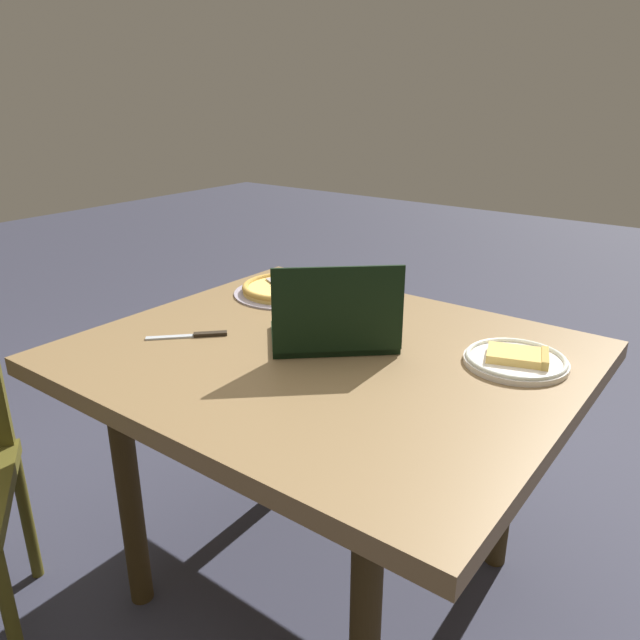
% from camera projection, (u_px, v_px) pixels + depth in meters
% --- Properties ---
extents(ground_plane, '(12.00, 12.00, 0.00)m').
position_uv_depth(ground_plane, '(325.00, 578.00, 1.86)').
color(ground_plane, '#343545').
extents(dining_table, '(1.23, 1.06, 0.75)m').
position_uv_depth(dining_table, '(326.00, 378.00, 1.62)').
color(dining_table, olive).
rests_on(dining_table, ground_plane).
extents(laptop, '(0.40, 0.39, 0.24)m').
position_uv_depth(laptop, '(334.00, 328.00, 1.60)').
color(laptop, black).
rests_on(laptop, dining_table).
extents(pizza_plate, '(0.25, 0.25, 0.04)m').
position_uv_depth(pizza_plate, '(516.00, 359.00, 1.50)').
color(pizza_plate, white).
rests_on(pizza_plate, dining_table).
extents(pizza_tray, '(0.34, 0.34, 0.04)m').
position_uv_depth(pizza_tray, '(286.00, 289.00, 2.02)').
color(pizza_tray, '#A69CAE').
rests_on(pizza_tray, dining_table).
extents(table_knife, '(0.17, 0.17, 0.01)m').
position_uv_depth(table_knife, '(195.00, 335.00, 1.67)').
color(table_knife, '#B2BAC2').
rests_on(table_knife, dining_table).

